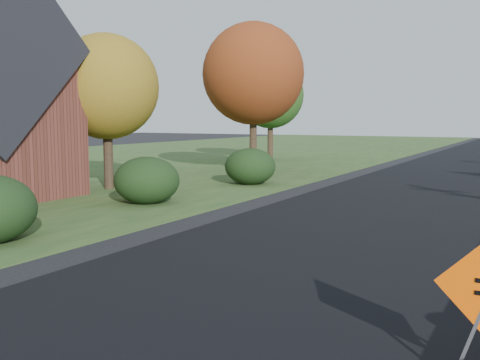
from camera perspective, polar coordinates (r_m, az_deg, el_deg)
The scene contains 7 objects.
grass_verge_near at distance 33.07m, azimuth -15.68°, elevation 1.64°, with size 30.00×120.00×0.03m, color #2C4C20.
milled_overlay at distance 23.69m, azimuth 20.08°, elevation -0.38°, with size 7.20×120.00×0.01m, color black.
hedge_mid at distance 17.24m, azimuth -9.91°, elevation -0.01°, with size 2.09×2.09×1.52m, color black.
hedge_north at distance 21.94m, azimuth 1.10°, elevation 1.47°, with size 2.09×2.09×1.52m, color black.
tree_near_yellow at distance 20.98m, azimuth -14.07°, elevation 9.59°, with size 3.96×3.96×5.88m.
tree_near_red at distance 26.42m, azimuth 1.43°, elevation 11.24°, with size 4.95×4.95×7.35m.
tree_near_back at distance 34.85m, azimuth 3.28°, elevation 9.02°, with size 4.29×4.29×6.37m.
Camera 1 is at (-0.62, -13.23, 2.70)m, focal length 40.00 mm.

